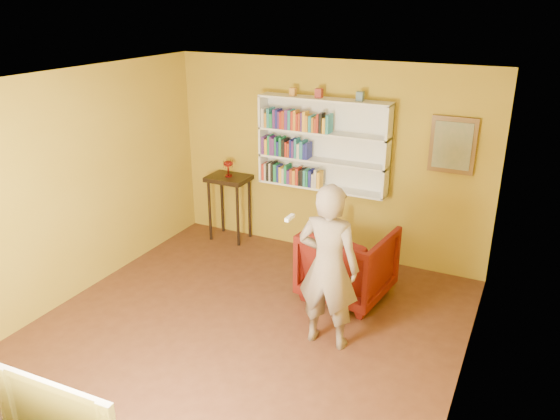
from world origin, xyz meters
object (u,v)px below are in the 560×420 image
(person, at_px, (328,267))
(armchair, at_px, (348,262))
(television, at_px, (67,409))
(bookshelf, at_px, (324,144))
(ruby_lustre, at_px, (228,165))
(console_table, at_px, (229,187))

(person, bearing_deg, armchair, -84.06)
(person, bearing_deg, television, 70.35)
(bookshelf, bearing_deg, ruby_lustre, -173.60)
(ruby_lustre, bearing_deg, console_table, 135.00)
(ruby_lustre, xyz_separation_m, television, (1.44, -4.50, -0.33))
(console_table, height_order, television, television)
(console_table, relative_size, television, 0.99)
(console_table, distance_m, armchair, 2.36)
(ruby_lustre, height_order, television, ruby_lustre)
(bookshelf, xyz_separation_m, person, (0.88, -2.04, -0.71))
(ruby_lustre, relative_size, person, 0.13)
(console_table, height_order, ruby_lustre, ruby_lustre)
(person, bearing_deg, bookshelf, -68.16)
(bookshelf, relative_size, person, 1.01)
(console_table, relative_size, armchair, 1.00)
(armchair, distance_m, person, 1.12)
(armchair, distance_m, television, 3.74)
(armchair, xyz_separation_m, television, (-0.73, -3.64, 0.38))
(person, xyz_separation_m, television, (-0.86, -2.62, -0.06))
(ruby_lustre, bearing_deg, person, -39.25)
(console_table, bearing_deg, armchair, -21.56)
(person, bearing_deg, ruby_lustre, -40.67)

